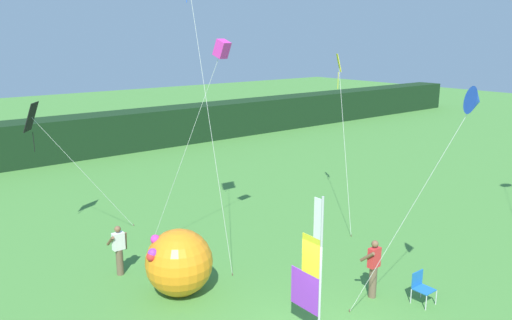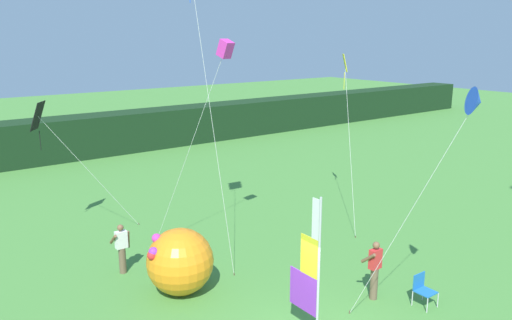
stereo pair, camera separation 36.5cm
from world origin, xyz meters
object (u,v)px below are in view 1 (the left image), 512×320
at_px(banner_flag, 312,271).
at_px(kite_black_diamond_5, 34,121).
at_px(person_mid_field, 119,249).
at_px(folding_chair, 421,286).
at_px(kite_magenta_box_2, 221,51).
at_px(inflatable_balloon, 179,262).
at_px(person_near_banner, 374,267).
at_px(kite_yellow_diamond_1, 339,74).
at_px(kite_blue_delta_4, 474,102).

relative_size(banner_flag, kite_black_diamond_5, 0.74).
xyz_separation_m(person_mid_field, kite_black_diamond_5, (-0.97, 4.26, 3.55)).
xyz_separation_m(person_mid_field, folding_chair, (5.84, -6.84, -0.34)).
xyz_separation_m(banner_flag, folding_chair, (3.59, -0.71, -1.27)).
bearing_deg(person_mid_field, folding_chair, -49.48).
xyz_separation_m(kite_magenta_box_2, kite_black_diamond_5, (-4.58, 4.77, -2.39)).
height_order(person_mid_field, kite_magenta_box_2, kite_magenta_box_2).
height_order(person_mid_field, folding_chair, person_mid_field).
bearing_deg(banner_flag, inflatable_balloon, 109.71).
bearing_deg(person_near_banner, person_mid_field, 130.98).
distance_m(person_near_banner, kite_black_diamond_5, 12.23).
distance_m(kite_yellow_diamond_1, kite_blue_delta_4, 9.33).
bearing_deg(kite_magenta_box_2, person_near_banner, -74.90).
xyz_separation_m(person_mid_field, inflatable_balloon, (0.85, -2.22, 0.12)).
bearing_deg(kite_magenta_box_2, kite_blue_delta_4, -76.94).
relative_size(person_mid_field, kite_yellow_diamond_1, 0.24).
bearing_deg(kite_blue_delta_4, banner_flag, 147.89).
bearing_deg(folding_chair, inflatable_balloon, 137.21).
bearing_deg(kite_yellow_diamond_1, banner_flag, -140.45).
height_order(banner_flag, kite_magenta_box_2, kite_magenta_box_2).
relative_size(inflatable_balloon, kite_magenta_box_2, 0.27).
bearing_deg(kite_blue_delta_4, kite_black_diamond_5, 117.17).
relative_size(kite_magenta_box_2, kite_blue_delta_4, 1.17).
bearing_deg(kite_magenta_box_2, folding_chair, -70.58).
xyz_separation_m(banner_flag, person_mid_field, (-2.25, 6.13, -0.93)).
distance_m(person_near_banner, person_mid_field, 7.69).
bearing_deg(person_near_banner, kite_magenta_box_2, 105.10).
xyz_separation_m(person_near_banner, kite_black_diamond_5, (-6.01, 10.07, 3.48)).
bearing_deg(kite_blue_delta_4, kite_magenta_box_2, 103.06).
bearing_deg(kite_magenta_box_2, inflatable_balloon, -148.20).
height_order(banner_flag, folding_chair, banner_flag).
bearing_deg(person_mid_field, kite_magenta_box_2, -7.92).
relative_size(kite_blue_delta_4, kite_black_diamond_5, 1.22).
height_order(inflatable_balloon, kite_blue_delta_4, kite_blue_delta_4).
bearing_deg(banner_flag, kite_yellow_diamond_1, 39.55).
height_order(banner_flag, person_near_banner, banner_flag).
distance_m(kite_magenta_box_2, kite_black_diamond_5, 7.03).
bearing_deg(person_mid_field, inflatable_balloon, -69.03).
bearing_deg(inflatable_balloon, kite_black_diamond_5, 105.67).
bearing_deg(inflatable_balloon, person_near_banner, -40.56).
bearing_deg(kite_blue_delta_4, person_near_banner, 98.22).
xyz_separation_m(banner_flag, kite_blue_delta_4, (3.12, -1.96, 3.99)).
distance_m(folding_chair, kite_magenta_box_2, 9.20).
xyz_separation_m(person_near_banner, kite_blue_delta_4, (0.33, -2.29, 4.85)).
xyz_separation_m(folding_chair, kite_magenta_box_2, (-2.23, 6.34, 6.28)).
bearing_deg(kite_yellow_diamond_1, kite_black_diamond_5, 158.96).
height_order(person_near_banner, kite_yellow_diamond_1, kite_yellow_diamond_1).
bearing_deg(kite_yellow_diamond_1, kite_blue_delta_4, -118.45).
distance_m(inflatable_balloon, kite_magenta_box_2, 6.67).
bearing_deg(kite_yellow_diamond_1, folding_chair, -119.75).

